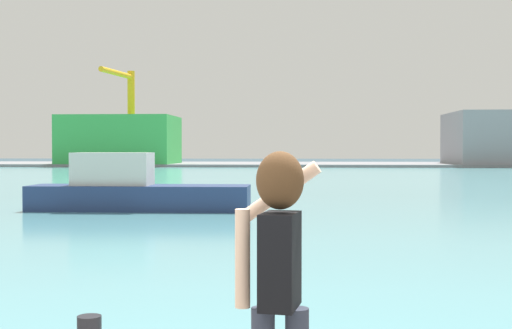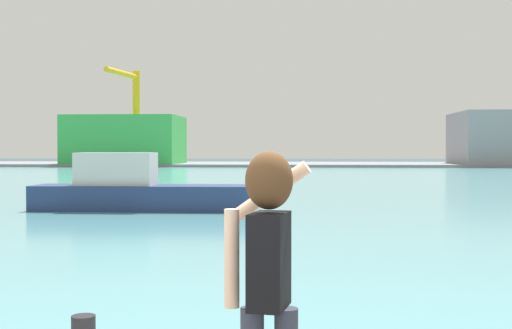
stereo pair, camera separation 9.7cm
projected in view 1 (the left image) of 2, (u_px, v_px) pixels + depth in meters
The scene contains 8 objects.
ground_plane at pixel (289, 179), 53.79m from camera, with size 220.00×220.00×0.00m, color #334751.
harbor_water at pixel (289, 177), 55.78m from camera, with size 140.00×100.00×0.02m, color #599EA8.
far_shore_dock at pixel (293, 164), 95.69m from camera, with size 140.00×20.00×0.36m, color gray.
person_photographer at pixel (278, 266), 4.03m from camera, with size 0.53×0.56×1.74m.
boat_moored at pixel (133, 190), 25.80m from camera, with size 8.21×2.07×2.16m.
warehouse_left at pixel (120, 140), 92.70m from camera, with size 14.80×11.05×6.38m, color green.
warehouse_right at pixel (505, 138), 91.32m from camera, with size 14.16×13.64×6.81m, color gray.
port_crane at pixel (127, 106), 93.04m from camera, with size 2.24×10.15×12.64m.
Camera 1 is at (0.85, -3.80, 2.32)m, focal length 48.31 mm.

